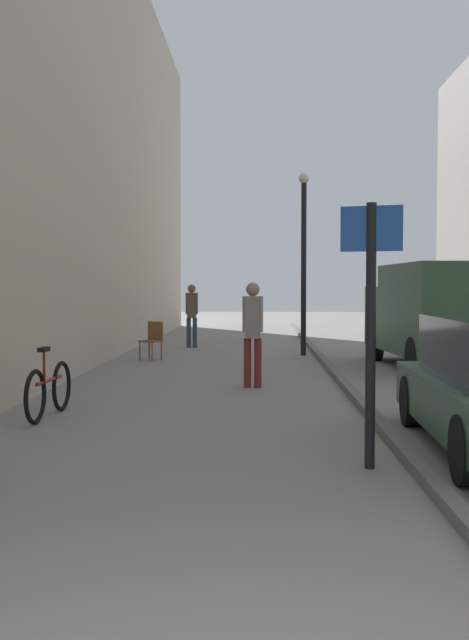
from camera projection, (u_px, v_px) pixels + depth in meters
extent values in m
plane|color=gray|center=(256.00, 380.00, 14.04)|extent=(80.00, 80.00, 0.00)
cube|color=#615F5B|center=(339.00, 377.00, 13.98)|extent=(0.16, 40.00, 0.12)
cylinder|color=maroon|center=(258.00, 363.00, 12.99)|extent=(0.13, 0.13, 0.88)
cylinder|color=maroon|center=(247.00, 363.00, 13.02)|extent=(0.13, 0.13, 0.88)
cube|color=gray|center=(253.00, 317.00, 12.97)|extent=(0.27, 0.24, 0.75)
cylinder|color=gray|center=(260.00, 314.00, 12.94)|extent=(0.10, 0.10, 0.64)
cylinder|color=gray|center=(245.00, 314.00, 12.99)|extent=(0.10, 0.10, 0.64)
sphere|color=#9E755B|center=(253.00, 289.00, 12.95)|extent=(0.24, 0.24, 0.24)
cylinder|color=#2D3851|center=(195.00, 333.00, 21.69)|extent=(0.13, 0.13, 0.88)
cylinder|color=#2D3851|center=(189.00, 333.00, 21.71)|extent=(0.13, 0.13, 0.88)
cube|color=brown|center=(192.00, 305.00, 21.66)|extent=(0.26, 0.23, 0.75)
cylinder|color=brown|center=(196.00, 303.00, 21.65)|extent=(0.11, 0.11, 0.64)
cylinder|color=brown|center=(187.00, 303.00, 21.68)|extent=(0.11, 0.11, 0.64)
sphere|color=brown|center=(192.00, 289.00, 21.64)|extent=(0.24, 0.24, 0.24)
cube|color=#335138|center=(441.00, 309.00, 15.58)|extent=(2.17, 3.61, 1.95)
cube|color=#335138|center=(409.00, 316.00, 18.00)|extent=(2.00, 1.50, 1.46)
cube|color=black|center=(404.00, 303.00, 18.45)|extent=(1.60, 0.16, 0.64)
cylinder|color=black|center=(376.00, 344.00, 17.85)|extent=(0.28, 0.81, 0.80)
cylinder|color=black|center=(444.00, 344.00, 17.93)|extent=(0.28, 0.81, 0.80)
cylinder|color=black|center=(415.00, 357.00, 14.54)|extent=(0.28, 0.81, 0.80)
cylinder|color=black|center=(411.00, 401.00, 9.38)|extent=(0.22, 0.65, 0.64)
cylinder|color=black|center=(467.00, 450.00, 6.53)|extent=(0.22, 0.65, 0.64)
cylinder|color=black|center=(371.00, 337.00, 7.12)|extent=(0.10, 0.10, 2.60)
cube|color=#2659B2|center=(371.00, 229.00, 7.08)|extent=(0.59, 0.19, 0.44)
cylinder|color=black|center=(304.00, 270.00, 19.06)|extent=(0.14, 0.14, 4.50)
sphere|color=beige|center=(304.00, 178.00, 18.95)|extent=(0.28, 0.28, 0.28)
torus|color=black|center=(62.00, 386.00, 10.52)|extent=(0.10, 0.72, 0.72)
torus|color=black|center=(35.00, 397.00, 9.48)|extent=(0.10, 0.72, 0.72)
cylinder|color=maroon|center=(49.00, 380.00, 9.99)|extent=(0.10, 0.95, 0.05)
cylinder|color=maroon|center=(44.00, 366.00, 9.80)|extent=(0.04, 0.04, 0.40)
cube|color=black|center=(44.00, 349.00, 9.79)|extent=(0.11, 0.25, 0.06)
cylinder|color=brown|center=(152.00, 352.00, 17.66)|extent=(0.04, 0.04, 0.45)
cylinder|color=brown|center=(140.00, 351.00, 17.85)|extent=(0.04, 0.04, 0.45)
cylinder|color=brown|center=(161.00, 351.00, 17.99)|extent=(0.04, 0.04, 0.45)
cylinder|color=brown|center=(149.00, 350.00, 18.18)|extent=(0.04, 0.04, 0.45)
cube|color=brown|center=(151.00, 341.00, 17.91)|extent=(0.60, 0.60, 0.04)
cube|color=brown|center=(155.00, 331.00, 18.07)|extent=(0.41, 0.25, 0.45)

